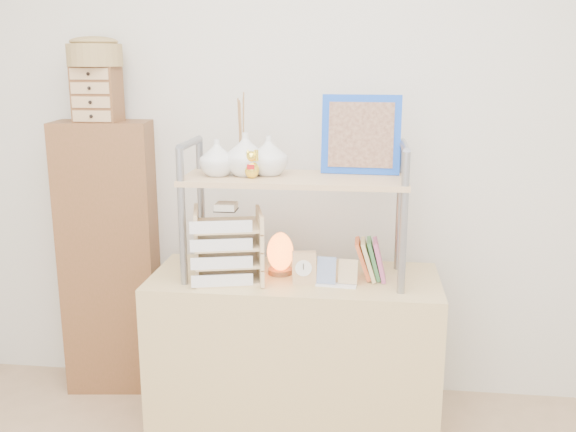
% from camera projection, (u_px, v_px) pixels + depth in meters
% --- Properties ---
extents(room_shell, '(3.42, 3.41, 2.61)m').
position_uv_depth(room_shell, '(262.00, 33.00, 1.68)').
color(room_shell, silver).
rests_on(room_shell, ground).
extents(desk, '(1.20, 0.50, 0.75)m').
position_uv_depth(desk, '(294.00, 358.00, 2.77)').
color(desk, tan).
rests_on(desk, ground).
extents(cabinet, '(0.48, 0.29, 1.35)m').
position_uv_depth(cabinet, '(110.00, 259.00, 3.16)').
color(cabinet, brown).
rests_on(cabinet, ground).
extents(hutch, '(0.90, 0.34, 0.74)m').
position_uv_depth(hutch, '(281.00, 170.00, 2.59)').
color(hutch, gray).
rests_on(hutch, desk).
extents(letter_tray, '(0.31, 0.31, 0.32)m').
position_uv_depth(letter_tray, '(227.00, 249.00, 2.61)').
color(letter_tray, tan).
rests_on(letter_tray, desk).
extents(salt_lamp, '(0.12, 0.11, 0.18)m').
position_uv_depth(salt_lamp, '(280.00, 253.00, 2.69)').
color(salt_lamp, brown).
rests_on(salt_lamp, desk).
extents(desk_clock, '(0.10, 0.05, 0.13)m').
position_uv_depth(desk_clock, '(304.00, 268.00, 2.57)').
color(desk_clock, tan).
rests_on(desk_clock, desk).
extents(postcard_stand, '(0.17, 0.06, 0.12)m').
position_uv_depth(postcard_stand, '(336.00, 278.00, 2.55)').
color(postcard_stand, white).
rests_on(postcard_stand, desk).
extents(drawer_chest, '(0.20, 0.16, 0.25)m').
position_uv_depth(drawer_chest, '(97.00, 94.00, 2.96)').
color(drawer_chest, brown).
rests_on(drawer_chest, cabinet).
extents(woven_basket, '(0.25, 0.25, 0.10)m').
position_uv_depth(woven_basket, '(95.00, 55.00, 2.92)').
color(woven_basket, olive).
rests_on(woven_basket, drawer_chest).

